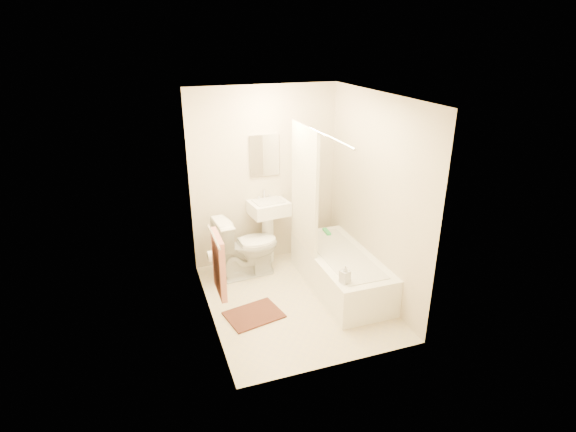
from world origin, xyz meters
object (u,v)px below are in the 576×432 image
object	(u,v)px
bath_mat	(254,315)
soap_bottle	(345,274)
toilet	(247,246)
sink	(268,229)
bathtub	(340,271)

from	to	relation	value
bath_mat	soap_bottle	xyz separation A→B (m)	(0.94, -0.38, 0.56)
toilet	sink	size ratio (longest dim) A/B	0.85
sink	bathtub	distance (m)	1.19
toilet	bathtub	world-z (taller)	toilet
toilet	soap_bottle	xyz separation A→B (m)	(0.76, -1.32, 0.16)
bath_mat	soap_bottle	distance (m)	1.15
sink	soap_bottle	bearing A→B (deg)	-83.75
toilet	soap_bottle	size ratio (longest dim) A/B	4.00
sink	bathtub	xyz separation A→B (m)	(0.64, -0.96, -0.26)
sink	bath_mat	distance (m)	1.41
sink	soap_bottle	distance (m)	1.63
sink	soap_bottle	xyz separation A→B (m)	(0.39, -1.58, 0.08)
bath_mat	bathtub	bearing A→B (deg)	11.44
toilet	sink	bearing A→B (deg)	-60.84
sink	toilet	bearing A→B (deg)	-152.39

